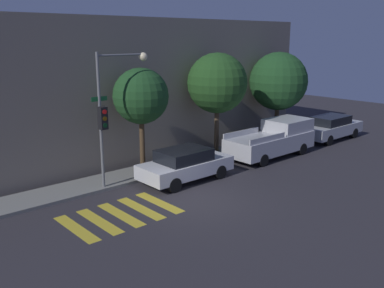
% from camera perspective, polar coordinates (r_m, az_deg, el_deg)
% --- Properties ---
extents(ground_plane, '(60.00, 60.00, 0.00)m').
position_cam_1_polar(ground_plane, '(16.64, 0.45, -7.62)').
color(ground_plane, '#2D2B30').
extents(sidewalk, '(26.00, 1.85, 0.14)m').
position_cam_1_polar(sidewalk, '(19.70, -7.60, -4.03)').
color(sidewalk, slate).
rests_on(sidewalk, ground).
extents(building_row, '(26.00, 6.00, 7.07)m').
position_cam_1_polar(building_row, '(22.62, -14.08, 7.02)').
color(building_row, slate).
rests_on(building_row, ground).
extents(crosswalk, '(3.89, 2.60, 0.00)m').
position_cam_1_polar(crosswalk, '(15.65, -9.50, -9.27)').
color(crosswalk, gold).
rests_on(crosswalk, ground).
extents(traffic_light_pole, '(2.69, 0.56, 5.60)m').
position_cam_1_polar(traffic_light_pole, '(17.49, -10.64, 5.46)').
color(traffic_light_pole, slate).
rests_on(traffic_light_pole, ground).
extents(sedan_near_corner, '(4.23, 1.85, 1.44)m').
position_cam_1_polar(sedan_near_corner, '(18.69, -0.91, -2.72)').
color(sedan_near_corner, silver).
rests_on(sedan_near_corner, ground).
extents(pickup_truck, '(5.26, 1.99, 1.85)m').
position_cam_1_polar(pickup_truck, '(23.01, 10.88, 0.69)').
color(pickup_truck, '#BCBCC1').
rests_on(pickup_truck, ground).
extents(sedan_middle, '(4.67, 1.76, 1.48)m').
position_cam_1_polar(sedan_middle, '(27.59, 18.02, 2.14)').
color(sedan_middle, '#B7BABF').
rests_on(sedan_middle, ground).
extents(tree_near_corner, '(2.47, 2.47, 4.88)m').
position_cam_1_polar(tree_near_corner, '(18.99, -6.83, 6.31)').
color(tree_near_corner, '#4C3823').
rests_on(tree_near_corner, ground).
extents(tree_midblock, '(3.07, 3.07, 5.41)m').
position_cam_1_polar(tree_midblock, '(21.96, 3.39, 8.08)').
color(tree_midblock, brown).
rests_on(tree_midblock, ground).
extents(tree_far_end, '(3.39, 3.39, 5.33)m').
position_cam_1_polar(tree_far_end, '(25.76, 11.45, 8.19)').
color(tree_far_end, brown).
rests_on(tree_far_end, ground).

